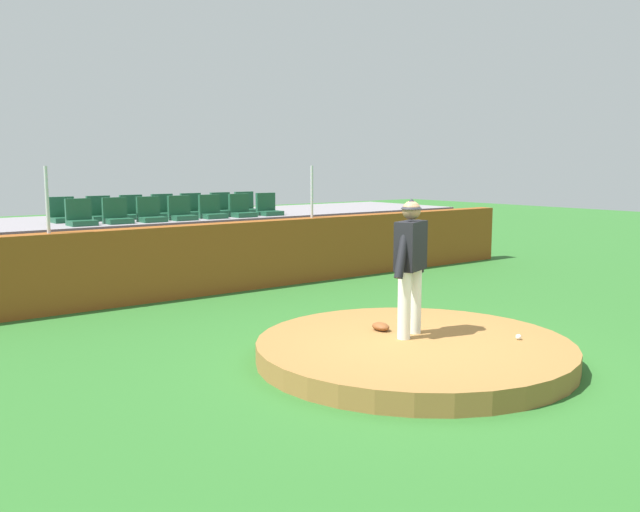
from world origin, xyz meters
name	(u,v)px	position (x,y,z in m)	size (l,w,h in m)	color
ground_plane	(413,360)	(0.00, 0.00, 0.00)	(60.00, 60.00, 0.00)	#2C6727
pitchers_mound	(414,350)	(0.00, 0.00, 0.13)	(4.13, 4.13, 0.27)	olive
pitcher	(411,257)	(0.13, 0.22, 1.34)	(0.81, 0.44, 1.84)	white
baseball	(518,337)	(1.13, -0.80, 0.30)	(0.07, 0.07, 0.07)	white
fielding_glove	(381,327)	(0.03, 0.67, 0.32)	(0.30, 0.20, 0.11)	brown
brick_barrier	(204,259)	(0.00, 5.79, 0.70)	(17.19, 0.40, 1.39)	brown
fence_post_left	(47,200)	(-2.93, 5.79, 1.96)	(0.06, 0.06, 1.14)	silver
fence_post_right	(312,192)	(2.65, 5.79, 1.96)	(0.06, 0.06, 1.14)	silver
bleacher_platform	(160,248)	(0.00, 7.87, 0.71)	(15.40, 3.36, 1.42)	gray
stadium_chair_0	(80,217)	(-2.09, 6.72, 1.57)	(0.48, 0.44, 0.50)	#1B5034
stadium_chair_1	(117,215)	(-1.38, 6.74, 1.57)	(0.48, 0.44, 0.50)	#1B5034
stadium_chair_2	(150,214)	(-0.70, 6.70, 1.57)	(0.48, 0.44, 0.50)	#1B5034
stadium_chair_3	(181,212)	(-0.02, 6.72, 1.57)	(0.48, 0.44, 0.50)	#1B5034
stadium_chair_4	(212,211)	(0.70, 6.74, 1.57)	(0.48, 0.44, 0.50)	#1B5034
stadium_chair_5	(241,210)	(1.39, 6.69, 1.57)	(0.48, 0.44, 0.50)	#1B5034
stadium_chair_6	(268,208)	(2.13, 6.74, 1.57)	(0.48, 0.44, 0.50)	#1B5034
stadium_chair_7	(63,214)	(-2.12, 7.63, 1.57)	(0.48, 0.44, 0.50)	#1B5034
stadium_chair_8	(100,213)	(-1.40, 7.61, 1.57)	(0.48, 0.44, 0.50)	#1B5034
stadium_chair_9	(133,211)	(-0.69, 7.62, 1.57)	(0.48, 0.44, 0.50)	#1B5034
stadium_chair_10	(164,210)	(0.02, 7.63, 1.57)	(0.48, 0.44, 0.50)	#1B5034
stadium_chair_11	(193,209)	(0.70, 7.62, 1.57)	(0.48, 0.44, 0.50)	#1B5034
stadium_chair_12	(222,208)	(1.43, 7.60, 1.57)	(0.48, 0.44, 0.50)	#1B5034
stadium_chair_13	(246,206)	(2.08, 7.61, 1.57)	(0.48, 0.44, 0.50)	#1B5034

